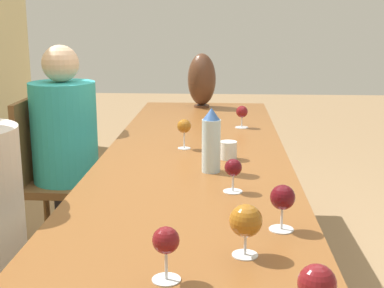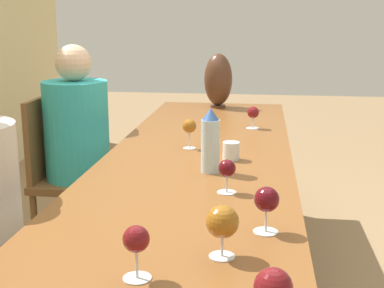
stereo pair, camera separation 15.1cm
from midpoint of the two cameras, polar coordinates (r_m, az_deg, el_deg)
The scene contains 12 objects.
dining_table at distance 2.25m, azimuth 2.30°, elevation -3.43°, with size 3.03×0.81×0.73m.
water_bottle at distance 2.05m, azimuth 4.09°, elevation 0.26°, with size 0.07×0.07×0.25m.
water_tumbler at distance 2.25m, azimuth 6.11°, elevation -0.76°, with size 0.07×0.07×0.08m.
vase at distance 3.51m, azimuth 4.06°, elevation 6.83°, with size 0.18×0.18×0.35m.
wine_glass_0 at distance 1.51m, azimuth 10.84°, elevation -6.00°, with size 0.07×0.07×0.13m.
wine_glass_2 at distance 1.35m, azimuth 6.51°, elevation -8.38°, with size 0.08×0.08×0.14m.
wine_glass_3 at distance 2.42m, azimuth 1.52°, elevation 1.81°, with size 0.06×0.06×0.14m.
wine_glass_4 at distance 2.88m, azimuth 8.04°, elevation 3.25°, with size 0.07×0.07×0.12m.
wine_glass_5 at distance 1.82m, azimuth 6.13°, elevation -2.78°, with size 0.07×0.07×0.12m.
wine_glass_6 at distance 1.23m, azimuth -2.43°, elevation -10.38°, with size 0.07×0.07×0.13m.
chair_far at distance 3.01m, azimuth -11.82°, elevation -2.92°, with size 0.44×0.44×0.89m.
person_far at distance 2.95m, azimuth -10.42°, elevation -0.31°, with size 0.35×0.35×1.18m.
Camera 2 is at (-2.14, -0.27, 1.33)m, focal length 50.00 mm.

